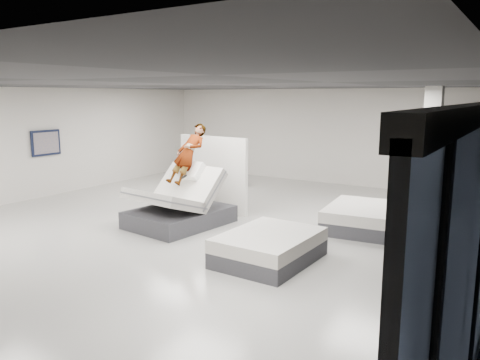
# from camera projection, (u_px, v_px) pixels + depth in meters

# --- Properties ---
(room) EXTENTS (14.00, 14.04, 3.20)m
(room) POSITION_uv_depth(u_px,v_px,m) (196.00, 159.00, 10.18)
(room) COLOR #ACABA2
(room) RESTS_ON ground
(hero_bed) EXTENTS (1.90, 2.39, 1.46)m
(hero_bed) POSITION_uv_depth(u_px,v_px,m) (179.00, 206.00, 10.77)
(hero_bed) COLOR #3D3E43
(hero_bed) RESTS_ON floor
(person) EXTENTS (0.75, 1.58, 1.20)m
(person) POSITION_uv_depth(u_px,v_px,m) (188.00, 166.00, 10.87)
(person) COLOR slate
(person) RESTS_ON hero_bed
(remote) EXTENTS (0.07, 0.15, 0.08)m
(remote) POSITION_uv_depth(u_px,v_px,m) (184.00, 177.00, 10.49)
(remote) COLOR black
(remote) RESTS_ON person
(divider_panel) EXTENTS (2.14, 0.26, 1.95)m
(divider_panel) POSITION_uv_depth(u_px,v_px,m) (213.00, 174.00, 12.03)
(divider_panel) COLOR white
(divider_panel) RESTS_ON floor
(flat_bed_right_far) EXTENTS (1.64, 2.07, 0.53)m
(flat_bed_right_far) POSITION_uv_depth(u_px,v_px,m) (362.00, 218.00, 10.50)
(flat_bed_right_far) COLOR #3D3E43
(flat_bed_right_far) RESTS_ON floor
(flat_bed_right_near) EXTENTS (1.49, 1.96, 0.53)m
(flat_bed_right_near) POSITION_uv_depth(u_px,v_px,m) (269.00, 247.00, 8.45)
(flat_bed_right_near) COLOR #3D3E43
(flat_bed_right_near) RESTS_ON floor
(flat_bed_left_far) EXTENTS (1.97, 1.65, 0.48)m
(flat_bed_left_far) POSITION_uv_depth(u_px,v_px,m) (214.00, 178.00, 15.69)
(flat_bed_left_far) COLOR #3D3E43
(flat_bed_left_far) RESTS_ON floor
(column) EXTENTS (0.40, 0.40, 3.20)m
(column) POSITION_uv_depth(u_px,v_px,m) (431.00, 150.00, 11.82)
(column) COLOR silver
(column) RESTS_ON floor
(wall_poster) EXTENTS (0.06, 0.95, 0.75)m
(wall_poster) POSITION_uv_depth(u_px,v_px,m) (46.00, 143.00, 13.72)
(wall_poster) COLOR black
(wall_poster) RESTS_ON wall_left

